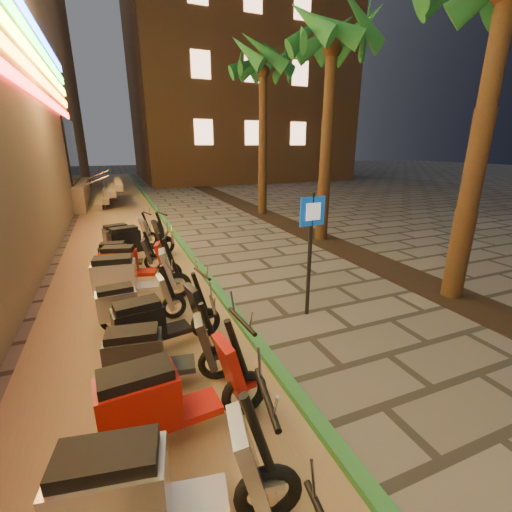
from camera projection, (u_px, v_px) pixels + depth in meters
name	position (u px, v px, depth m)	size (l,w,h in m)	color
ground	(383.00, 406.00, 4.14)	(120.00, 120.00, 0.00)	#474442
parking_strip	(123.00, 236.00, 11.99)	(3.40, 60.00, 0.01)	#8C7251
green_curb	(172.00, 230.00, 12.60)	(0.18, 60.00, 0.10)	#286C36
planting_strip	(359.00, 255.00, 9.84)	(1.20, 40.00, 0.02)	black
apartment_block	(231.00, 39.00, 31.74)	(18.00, 16.06, 25.00)	brown
palm_c	(332.00, 47.00, 9.85)	(2.97, 3.02, 6.91)	#472D19
palm_d	(263.00, 72.00, 14.19)	(2.97, 3.02, 7.16)	#472D19
pedestrian_sign	(311.00, 239.00, 5.98)	(0.50, 0.10, 2.26)	black
scooter_3	(153.00, 490.00, 2.54)	(1.87, 0.81, 1.31)	black
scooter_4	(168.00, 398.00, 3.49)	(1.82, 0.65, 1.28)	black
scooter_5	(155.00, 355.00, 4.31)	(1.63, 0.67, 1.15)	black
scooter_6	(156.00, 322.00, 5.10)	(1.66, 0.71, 1.17)	black
scooter_7	(131.00, 303.00, 5.81)	(1.50, 0.54, 1.05)	black
scooter_8	(130.00, 277.00, 6.68)	(1.86, 0.73, 1.31)	black
scooter_9	(132.00, 264.00, 7.57)	(1.71, 0.86, 1.21)	black
scooter_10	(123.00, 256.00, 8.38)	(1.47, 0.64, 1.03)	black
scooter_11	(135.00, 241.00, 9.28)	(1.79, 0.91, 1.26)	black
scooter_12	(125.00, 236.00, 10.05)	(1.58, 0.84, 1.12)	black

